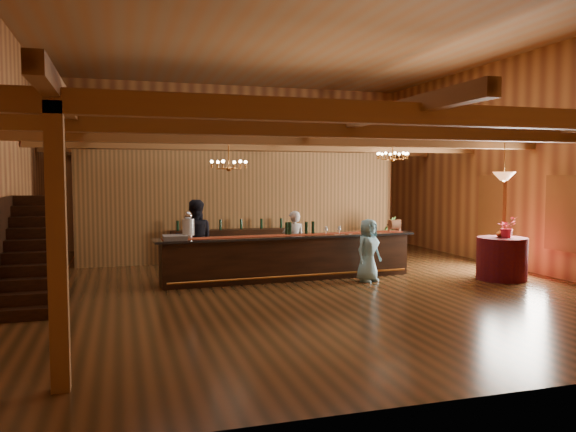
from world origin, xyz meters
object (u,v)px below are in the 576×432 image
object	(u,v)px
tasting_bar	(289,257)
floor_plant	(385,238)
round_table	(502,259)
bartender	(294,242)
staff_second	(195,239)
guest	(368,250)
chandelier_left	(229,164)
raffle_drum	(394,225)
chandelier_right	(393,156)
pendant_lamp	(504,176)
beverage_dispenser	(188,226)
backbar_shelf	(231,246)

from	to	relation	value
tasting_bar	floor_plant	world-z (taller)	floor_plant
round_table	bartender	bearing A→B (deg)	153.42
floor_plant	bartender	bearing A→B (deg)	-155.62
round_table	staff_second	world-z (taller)	staff_second
staff_second	guest	bearing A→B (deg)	162.57
chandelier_left	raffle_drum	bearing A→B (deg)	1.88
chandelier_right	bartender	bearing A→B (deg)	-178.26
floor_plant	chandelier_right	bearing A→B (deg)	-110.59
pendant_lamp	chandelier_right	bearing A→B (deg)	126.30
chandelier_left	bartender	bearing A→B (deg)	24.98
beverage_dispenser	pendant_lamp	size ratio (longest dim) A/B	0.67
round_table	chandelier_left	size ratio (longest dim) A/B	1.42
pendant_lamp	staff_second	world-z (taller)	pendant_lamp
round_table	bartender	xyz separation A→B (m)	(-4.38, 2.19, 0.28)
staff_second	raffle_drum	bearing A→B (deg)	176.83
tasting_bar	chandelier_right	size ratio (longest dim) A/B	7.76
round_table	floor_plant	world-z (taller)	floor_plant
guest	staff_second	bearing A→B (deg)	133.44
backbar_shelf	pendant_lamp	size ratio (longest dim) A/B	3.68
tasting_bar	staff_second	world-z (taller)	staff_second
round_table	staff_second	xyz separation A→B (m)	(-6.82, 2.17, 0.44)
chandelier_left	staff_second	bearing A→B (deg)	129.91
chandelier_left	tasting_bar	bearing A→B (deg)	2.26
staff_second	beverage_dispenser	bearing A→B (deg)	78.09
round_table	pendant_lamp	distance (m)	1.91
beverage_dispenser	round_table	xyz separation A→B (m)	(7.05, -1.37, -0.83)
tasting_bar	round_table	xyz separation A→B (m)	(4.73, -1.43, -0.03)
beverage_dispenser	chandelier_right	xyz separation A→B (m)	(5.38, 0.91, 1.61)
bartender	raffle_drum	bearing A→B (deg)	167.21
raffle_drum	chandelier_right	xyz separation A→B (m)	(0.32, 0.77, 1.72)
backbar_shelf	bartender	size ratio (longest dim) A/B	2.14
round_table	guest	world-z (taller)	guest
backbar_shelf	chandelier_left	bearing A→B (deg)	-94.20
raffle_drum	chandelier_left	xyz separation A→B (m)	(-4.15, -0.14, 1.46)
raffle_drum	bartender	bearing A→B (deg)	163.99
beverage_dispenser	floor_plant	bearing A→B (deg)	21.18
staff_second	guest	world-z (taller)	staff_second
chandelier_left	floor_plant	size ratio (longest dim) A/B	0.64
beverage_dispenser	chandelier_left	size ratio (longest dim) A/B	0.75
beverage_dispenser	floor_plant	distance (m)	6.37
beverage_dispenser	backbar_shelf	bearing A→B (deg)	63.03
raffle_drum	pendant_lamp	bearing A→B (deg)	-37.10
backbar_shelf	floor_plant	world-z (taller)	floor_plant
guest	chandelier_right	bearing A→B (deg)	24.41
chandelier_left	floor_plant	bearing A→B (deg)	24.59
backbar_shelf	tasting_bar	bearing A→B (deg)	-67.17
round_table	chandelier_left	distance (m)	6.66
bartender	round_table	bearing A→B (deg)	156.63
tasting_bar	staff_second	distance (m)	2.25
round_table	chandelier_right	distance (m)	3.73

